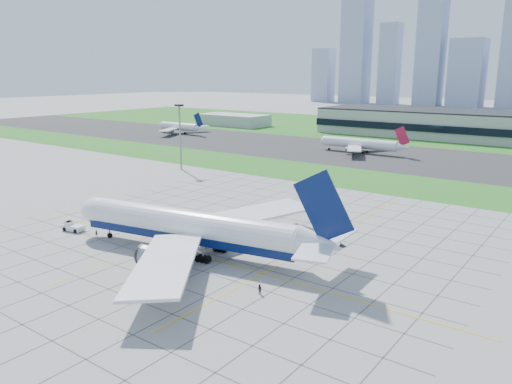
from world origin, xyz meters
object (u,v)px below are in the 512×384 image
airliner (191,228)px  distant_jet_0 (180,127)px  crew_far (260,289)px  light_mast (180,129)px  distant_jet_1 (361,144)px  crew_near (96,233)px  pushback_tug (73,227)px

airliner → distant_jet_0: size_ratio=1.53×
crew_far → distant_jet_0: size_ratio=0.04×
light_mast → distant_jet_1: size_ratio=0.60×
distant_jet_0 → light_mast: bearing=-45.0°
airliner → distant_jet_0: airliner is taller
crew_near → distant_jet_1: size_ratio=0.04×
airliner → crew_far: (23.59, -7.92, -4.74)m
airliner → crew_near: 26.65m
light_mast → distant_jet_0: size_ratio=0.60×
light_mast → crew_near: 85.66m
airliner → distant_jet_1: (-29.75, 147.97, -1.16)m
distant_jet_0 → pushback_tug: bearing=-52.7°
crew_near → crew_far: 49.34m
crew_far → distant_jet_1: 164.80m
light_mast → distant_jet_0: 120.83m
light_mast → pushback_tug: bearing=-64.2°
crew_far → crew_near: bearing=-165.8°
light_mast → crew_far: bearing=-38.8°
pushback_tug → crew_far: 57.77m
light_mast → pushback_tug: 82.19m
crew_near → distant_jet_0: (-128.66, 157.15, 3.66)m
distant_jet_1 → pushback_tug: bearing=-91.6°
pushback_tug → distant_jet_1: distant_jet_1 is taller
crew_near → distant_jet_0: bearing=74.0°
airliner → crew_far: 25.33m
pushback_tug → crew_far: (57.74, -2.04, -0.06)m
airliner → distant_jet_0: (-154.34, 151.89, -1.16)m
pushback_tug → distant_jet_0: bearing=117.1°
airliner → pushback_tug: size_ratio=8.26×
crew_far → distant_jet_0: (-177.92, 159.81, 3.58)m
distant_jet_0 → distant_jet_1: bearing=-1.8°
light_mast → airliner: (69.31, -66.84, -10.53)m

